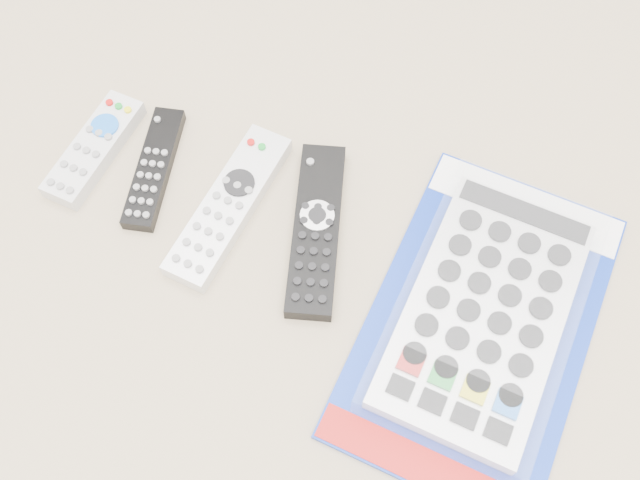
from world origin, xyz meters
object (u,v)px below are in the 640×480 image
(remote_large_black, at_px, (316,230))
(jumbo_remote_packaged, at_px, (485,312))
(remote_silver_dvd, at_px, (229,206))
(remote_slim_black, at_px, (154,169))
(remote_small_grey, at_px, (94,149))

(remote_large_black, xyz_separation_m, jumbo_remote_packaged, (0.20, -0.05, 0.01))
(remote_silver_dvd, distance_m, jumbo_remote_packaged, 0.30)
(remote_slim_black, xyz_separation_m, jumbo_remote_packaged, (0.40, -0.07, 0.01))
(remote_slim_black, relative_size, remote_silver_dvd, 0.77)
(remote_slim_black, height_order, jumbo_remote_packaged, jumbo_remote_packaged)
(remote_silver_dvd, relative_size, remote_large_black, 0.99)
(remote_silver_dvd, bearing_deg, remote_small_grey, -179.08)
(remote_slim_black, distance_m, jumbo_remote_packaged, 0.41)
(jumbo_remote_packaged, bearing_deg, remote_small_grey, 179.34)
(remote_large_black, bearing_deg, remote_slim_black, 161.65)
(remote_slim_black, height_order, remote_large_black, remote_large_black)
(remote_small_grey, distance_m, remote_slim_black, 0.08)
(remote_slim_black, xyz_separation_m, remote_large_black, (0.21, -0.02, 0.00))
(remote_large_black, bearing_deg, remote_silver_dvd, 167.89)
(remote_silver_dvd, distance_m, remote_large_black, 0.10)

